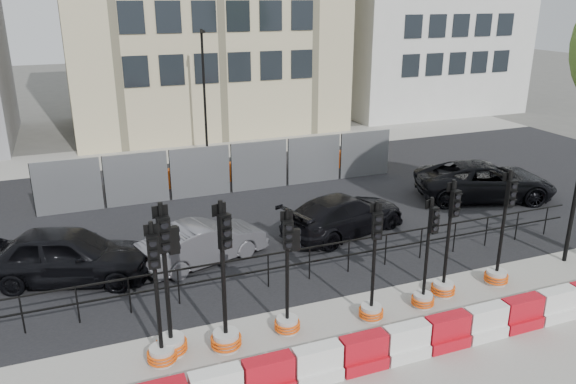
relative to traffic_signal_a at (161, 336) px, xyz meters
name	(u,v)px	position (x,y,z in m)	size (l,w,h in m)	color
ground	(328,300)	(4.41, 1.08, -0.68)	(120.00, 120.00, 0.00)	#51514C
sidewalk_near	(389,368)	(4.41, -1.92, -0.67)	(40.00, 6.00, 0.02)	gray
road	(246,209)	(4.41, 8.08, -0.66)	(40.00, 14.00, 0.03)	black
sidewalk_far	(193,150)	(4.41, 17.08, -0.67)	(40.00, 4.00, 0.02)	gray
kerb_railing	(310,257)	(4.41, 2.28, 0.01)	(18.00, 0.04, 1.00)	black
heras_fencing	(238,170)	(4.98, 10.95, -0.02)	(14.33, 1.72, 2.00)	gray
lamp_post_far	(204,89)	(4.91, 16.06, 2.55)	(0.12, 0.56, 6.00)	black
barrier_row	(385,348)	(4.41, -1.72, -0.31)	(14.65, 0.50, 0.80)	red
traffic_signal_a	(161,336)	(0.00, 0.00, 0.00)	(0.64, 0.64, 3.27)	beige
traffic_signal_b	(170,321)	(0.26, 0.25, 0.17)	(0.70, 0.70, 3.55)	beige
traffic_signal_c	(226,321)	(1.41, 0.00, 0.05)	(0.69, 0.69, 3.52)	beige
traffic_signal_d	(288,304)	(2.92, 0.12, 0.06)	(0.61, 0.61, 3.09)	beige
traffic_signal_e	(372,296)	(5.01, -0.10, -0.04)	(0.60, 0.60, 3.05)	beige
traffic_signal_f	(425,282)	(6.52, -0.07, 0.03)	(0.58, 0.58, 2.94)	beige
traffic_signal_g	(445,273)	(7.33, 0.21, -0.02)	(0.63, 0.63, 3.19)	beige
traffic_signal_h	(499,262)	(9.06, 0.21, 0.00)	(0.64, 0.64, 3.26)	beige
car_a	(68,255)	(-1.72, 4.68, 0.09)	(4.86, 3.14, 1.54)	black
car_b	(204,242)	(1.98, 4.45, -0.05)	(4.02, 2.39, 1.25)	#515156
car_c	(344,214)	(6.78, 4.87, -0.02)	(4.87, 3.08, 1.31)	black
car_d	(485,181)	(13.34, 5.88, 0.05)	(5.71, 3.95, 1.45)	black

